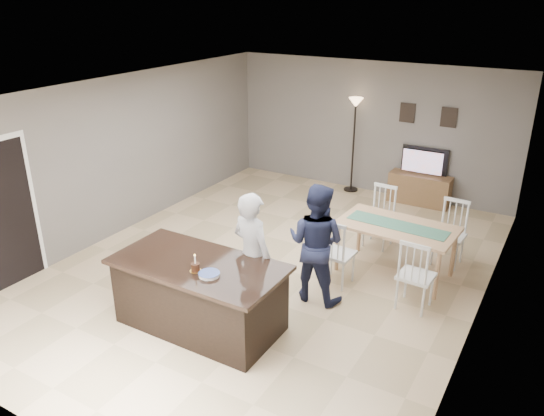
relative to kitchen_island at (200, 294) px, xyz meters
The scene contains 14 objects.
floor 1.86m from the kitchen_island, 90.00° to the left, with size 8.00×8.00×0.00m, color tan.
room_shell 2.18m from the kitchen_island, 90.00° to the left, with size 8.00×8.00×8.00m.
kitchen_island is the anchor object (origin of this frame).
tv_console 5.70m from the kitchen_island, 77.84° to the left, with size 1.20×0.40×0.60m, color brown.
television 5.78m from the kitchen_island, 77.99° to the left, with size 0.91×0.12×0.53m, color black.
tv_screen_glow 5.70m from the kitchen_island, 77.82° to the left, with size 0.78×0.78×0.00m, color #E55019.
picture_frames 6.03m from the kitchen_island, 78.74° to the left, with size 1.10×0.02×0.38m.
doorway 3.14m from the kitchen_island, behind, with size 0.00×2.10×2.65m.
woman 0.81m from the kitchen_island, 52.84° to the left, with size 0.62×0.41×1.71m, color #B2B2B7.
man 1.69m from the kitchen_island, 54.67° to the left, with size 0.81×0.63×1.68m, color #1B203D.
birthday_cake 0.54m from the kitchen_island, 59.58° to the right, with size 0.14×0.14×0.22m.
plate_stack 0.59m from the kitchen_island, 30.85° to the right, with size 0.25×0.25×0.04m.
dining_table 3.07m from the kitchen_island, 56.69° to the left, with size 1.74×1.99×1.03m.
floor_lamp 5.70m from the kitchen_island, 92.70° to the left, with size 0.30×0.30×1.98m.
Camera 1 is at (3.67, -6.28, 3.98)m, focal length 35.00 mm.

